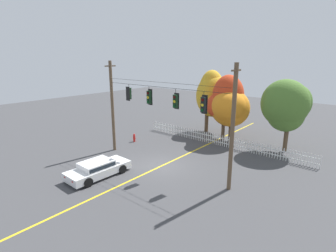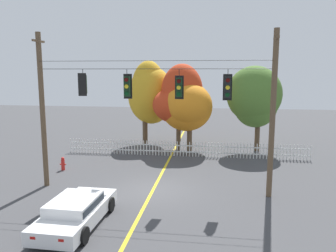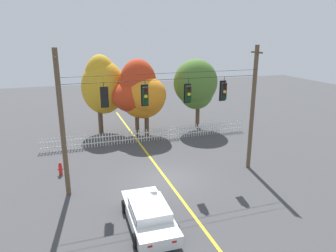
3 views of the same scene
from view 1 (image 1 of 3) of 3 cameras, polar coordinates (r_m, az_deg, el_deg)
ground at (r=20.83m, az=-1.37°, el=-8.66°), size 80.00×80.00×0.00m
lane_centerline_stripe at (r=20.83m, az=-1.37°, el=-8.65°), size 0.16×36.00×0.01m
signal_support_span at (r=19.57m, az=-1.44°, el=2.38°), size 11.82×1.10×7.99m
traffic_signal_eastbound_side at (r=21.78m, az=-8.48°, el=7.00°), size 0.43×0.38×1.34m
traffic_signal_westbound_side at (r=20.18m, az=-4.11°, el=6.28°), size 0.43×0.38×1.47m
traffic_signal_northbound_secondary at (r=18.51m, az=1.66°, el=5.42°), size 0.43×0.38×1.46m
traffic_signal_southbound_primary at (r=17.19m, az=7.74°, el=4.63°), size 0.43×0.38×1.50m
white_picket_fence at (r=25.73m, az=11.13°, el=-3.02°), size 17.32×0.06×1.07m
autumn_maple_near_fence at (r=29.74m, az=9.62°, el=6.79°), size 3.82×3.54×6.93m
autumn_maple_mid at (r=27.06m, az=12.58°, el=5.22°), size 3.92×3.69×6.63m
autumn_oak_far_east at (r=26.53m, az=13.22°, el=3.98°), size 3.96×3.77×5.28m
autumn_maple_far_west at (r=25.17m, az=24.45°, el=3.97°), size 4.08×3.58×6.47m
parked_car at (r=19.57m, az=-15.02°, el=-8.87°), size 2.12×4.63×1.15m
fire_hydrant at (r=26.65m, az=-7.36°, el=-2.54°), size 0.38×0.22×0.83m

